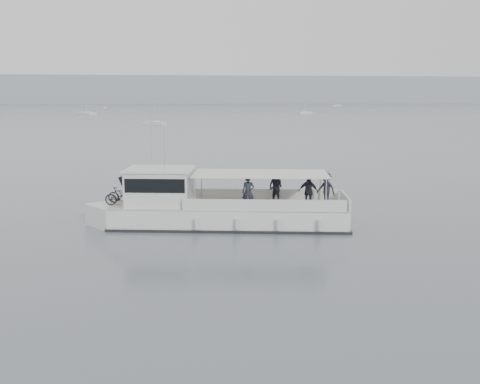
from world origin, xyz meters
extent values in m
plane|color=#566065|center=(0.00, 0.00, 0.00)|extent=(1400.00, 1400.00, 0.00)
cube|color=#939EA8|center=(0.00, 560.00, 14.00)|extent=(1400.00, 90.00, 28.00)
cube|color=silver|center=(-0.78, -0.47, 0.41)|extent=(11.13, 4.50, 1.17)
cube|color=silver|center=(-6.12, 0.36, 0.41)|extent=(2.90, 2.90, 1.17)
cube|color=beige|center=(-0.78, -0.47, 0.99)|extent=(11.13, 4.50, 0.05)
cube|color=black|center=(-0.78, -0.47, 0.05)|extent=(11.32, 4.64, 0.16)
cube|color=silver|center=(1.04, 0.65, 1.26)|extent=(7.14, 1.19, 0.54)
cube|color=silver|center=(0.62, -2.09, 1.26)|extent=(7.14, 1.19, 0.54)
cube|color=silver|center=(4.52, -1.29, 1.26)|extent=(0.53, 2.86, 0.54)
cube|color=silver|center=(-3.98, 0.02, 1.80)|extent=(3.22, 2.85, 1.62)
cube|color=black|center=(-5.36, 0.24, 1.94)|extent=(0.84, 2.30, 1.04)
cube|color=black|center=(-3.98, 0.02, 2.07)|extent=(3.05, 2.85, 0.63)
cube|color=silver|center=(-3.98, 0.02, 2.66)|extent=(3.43, 3.05, 0.09)
cube|color=white|center=(0.65, -0.69, 2.48)|extent=(6.47, 3.61, 0.07)
cylinder|color=silver|center=(-2.39, -1.50, 1.73)|extent=(0.06, 0.06, 1.49)
cylinder|color=silver|center=(-2.01, 1.00, 1.73)|extent=(0.06, 0.06, 1.49)
cylinder|color=silver|center=(3.31, -2.38, 1.73)|extent=(0.06, 0.06, 1.49)
cylinder|color=silver|center=(3.69, 0.11, 1.73)|extent=(0.06, 0.06, 1.49)
cylinder|color=silver|center=(-4.39, 0.91, 3.83)|extent=(0.03, 0.03, 2.34)
cylinder|color=silver|center=(-3.72, -0.65, 3.65)|extent=(0.03, 0.03, 1.98)
cylinder|color=silver|center=(-2.35, -1.83, 0.45)|extent=(0.25, 0.25, 0.45)
cylinder|color=silver|center=(-0.57, -2.11, 0.45)|extent=(0.25, 0.25, 0.45)
cylinder|color=silver|center=(1.21, -2.38, 0.45)|extent=(0.25, 0.25, 0.45)
cylinder|color=silver|center=(2.99, -2.66, 0.45)|extent=(0.25, 0.25, 0.45)
imported|color=black|center=(-5.71, 0.66, 1.40)|extent=(1.61, 0.77, 0.81)
imported|color=black|center=(-5.82, -0.06, 1.42)|extent=(1.47, 0.62, 0.86)
imported|color=#282935|center=(-0.01, -1.41, 1.75)|extent=(0.60, 0.44, 1.51)
imported|color=#282935|center=(1.46, -0.18, 1.75)|extent=(0.92, 0.93, 1.51)
imported|color=#282935|center=(2.70, -1.56, 1.75)|extent=(0.96, 0.73, 1.51)
imported|color=#282935|center=(3.73, -0.80, 1.75)|extent=(1.07, 1.11, 1.51)
cube|color=silver|center=(-9.00, 97.06, 0.30)|extent=(5.82, 5.47, 0.75)
cube|color=silver|center=(-9.00, 97.06, 0.62)|extent=(2.71, 2.68, 0.45)
cylinder|color=silver|center=(-9.00, 97.06, 3.93)|extent=(0.08, 0.08, 6.67)
cube|color=silver|center=(43.98, 177.08, 0.30)|extent=(6.14, 4.26, 0.75)
cube|color=silver|center=(43.98, 177.08, 0.62)|extent=(2.58, 2.39, 0.45)
cylinder|color=silver|center=(43.98, 177.08, 3.85)|extent=(0.08, 0.08, 6.50)
cube|color=silver|center=(112.48, 368.38, 0.30)|extent=(6.40, 2.48, 0.75)
cube|color=silver|center=(112.48, 368.38, 0.62)|extent=(2.32, 1.92, 0.45)
cube|color=silver|center=(-37.99, 180.32, 0.30)|extent=(8.12, 8.75, 0.75)
cube|color=silver|center=(-37.99, 180.32, 0.62)|extent=(3.99, 4.06, 0.45)
cylinder|color=silver|center=(-37.99, 180.32, 5.58)|extent=(0.08, 0.08, 9.97)
cube|color=silver|center=(-48.47, 302.51, 0.30)|extent=(3.26, 5.35, 0.75)
cube|color=silver|center=(-48.47, 302.51, 0.62)|extent=(1.95, 2.16, 0.45)
cylinder|color=silver|center=(-48.47, 302.51, 3.41)|extent=(0.08, 0.08, 5.61)
camera|label=1|loc=(-2.92, -24.81, 5.92)|focal=40.00mm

